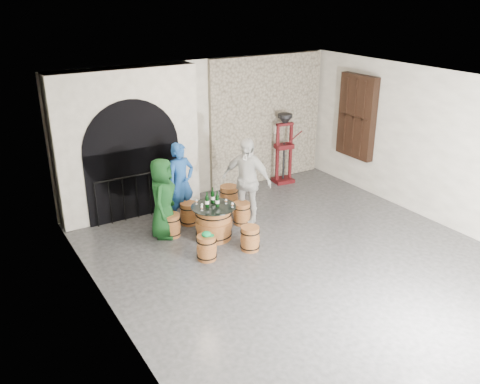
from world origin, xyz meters
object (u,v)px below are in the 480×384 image
barrel_stool_far (189,213)px  wine_bottle_center (217,200)px  person_white (246,181)px  wine_bottle_right (213,196)px  person_blue (181,183)px  corking_press (284,143)px  barrel_stool_left (171,225)px  barrel_stool_near_left (207,248)px  barrel_stool_right (242,213)px  barrel_stool_near_right (250,238)px  person_green (163,198)px  side_barrel (229,198)px  wine_bottle_left (207,201)px  barrel_table (214,222)px

barrel_stool_far → wine_bottle_center: (0.21, -0.90, 0.59)m
person_white → wine_bottle_right: 0.91m
person_blue → corking_press: (3.22, 0.75, 0.18)m
barrel_stool_left → wine_bottle_right: wine_bottle_right is taller
person_blue → barrel_stool_near_left: bearing=-111.0°
barrel_stool_right → barrel_stool_near_right: bearing=-113.7°
person_white → corking_press: size_ratio=1.04×
barrel_stool_near_right → barrel_stool_near_left: same height
barrel_stool_near_right → wine_bottle_center: (-0.29, 0.75, 0.59)m
barrel_stool_near_left → barrel_stool_right: bearing=35.5°
person_green → corking_press: size_ratio=0.92×
person_white → wine_bottle_center: (-0.90, -0.37, -0.11)m
barrel_stool_left → person_white: person_white is taller
person_green → barrel_stool_near_left: bearing=-131.2°
barrel_stool_near_right → side_barrel: side_barrel is taller
person_green → wine_bottle_left: 0.90m
barrel_stool_right → side_barrel: (0.13, 0.76, 0.05)m
person_white → corking_press: bearing=91.9°
barrel_stool_right → wine_bottle_left: bearing=-165.8°
barrel_stool_right → wine_bottle_right: 0.95m
barrel_stool_near_left → corking_press: bearing=35.3°
barrel_stool_far → person_green: (-0.67, -0.25, 0.59)m
person_blue → side_barrel: (1.13, -0.06, -0.58)m
barrel_stool_left → side_barrel: side_barrel is taller
barrel_stool_right → wine_bottle_right: (-0.74, -0.10, 0.59)m
person_white → barrel_table: bearing=-105.7°
barrel_stool_left → barrel_stool_near_left: same height
barrel_stool_right → barrel_table: bearing=-161.4°
barrel_stool_near_right → person_white: 1.45m
corking_press → person_white: bearing=-136.5°
person_blue → side_barrel: 1.27m
barrel_stool_near_right → wine_bottle_left: 1.12m
person_blue → wine_bottle_left: person_blue is taller
barrel_stool_far → barrel_stool_near_right: 1.72m
wine_bottle_right → barrel_stool_near_right: bearing=-74.1°
wine_bottle_center → wine_bottle_right: 0.22m
barrel_stool_near_left → side_barrel: size_ratio=0.83×
barrel_stool_near_right → person_green: 1.92m
barrel_stool_far → person_blue: person_blue is taller
barrel_stool_near_right → person_blue: 2.06m
wine_bottle_left → wine_bottle_center: (0.18, -0.08, 0.00)m
barrel_stool_left → wine_bottle_left: (0.57, -0.49, 0.59)m
barrel_table → barrel_stool_near_left: barrel_table is taller
wine_bottle_left → side_barrel: bearing=43.0°
wine_bottle_center → corking_press: size_ratio=0.18×
barrel_stool_far → person_green: 0.92m
barrel_table → barrel_stool_right: barrel_table is taller
person_green → corking_press: corking_press is taller
barrel_stool_near_right → wine_bottle_left: wine_bottle_left is taller
barrel_stool_right → barrel_stool_near_left: 1.66m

